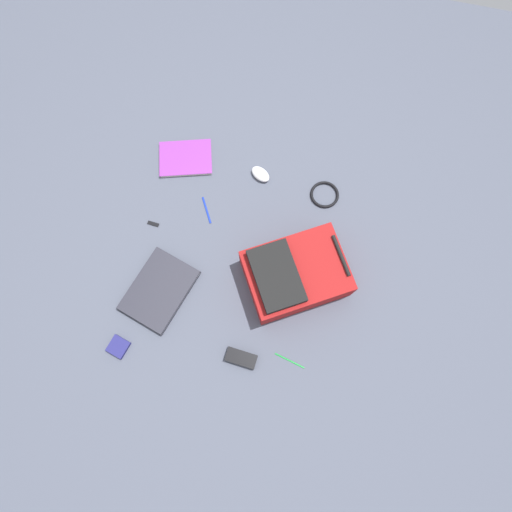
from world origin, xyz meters
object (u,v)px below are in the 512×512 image
at_px(cable_coil, 325,195).
at_px(power_brick, 241,358).
at_px(usb_stick, 153,224).
at_px(backpack, 294,274).
at_px(pen_black, 207,210).
at_px(book_red, 186,158).
at_px(pen_blue, 290,361).
at_px(laptop, 159,290).
at_px(earbud_pouch, 118,347).
at_px(computer_mouse, 261,174).

relative_size(cable_coil, power_brick, 1.04).
height_order(cable_coil, usb_stick, cable_coil).
relative_size(backpack, pen_black, 3.78).
distance_m(book_red, power_brick, 1.02).
bearing_deg(book_red, power_brick, -150.28).
distance_m(cable_coil, pen_blue, 0.82).
bearing_deg(laptop, usb_stick, 22.35).
relative_size(laptop, usb_stick, 6.97).
relative_size(backpack, usb_stick, 9.54).
relative_size(pen_blue, earbud_pouch, 1.76).
xyz_separation_m(book_red, computer_mouse, (-0.00, -0.39, 0.01)).
height_order(cable_coil, pen_blue, cable_coil).
distance_m(backpack, laptop, 0.62).
relative_size(book_red, pen_blue, 2.15).
relative_size(power_brick, usb_stick, 2.42).
bearing_deg(usb_stick, laptop, -157.65).
bearing_deg(laptop, pen_blue, -104.67).
distance_m(laptop, usb_stick, 0.33).
distance_m(pen_black, pen_blue, 0.81).
bearing_deg(cable_coil, laptop, 134.72).
bearing_deg(laptop, earbud_pouch, 159.99).
relative_size(laptop, earbud_pouch, 4.84).
relative_size(book_red, computer_mouse, 2.95).
distance_m(laptop, pen_blue, 0.67).
bearing_deg(pen_black, pen_blue, -138.07).
bearing_deg(earbud_pouch, pen_blue, -81.27).
height_order(backpack, cable_coil, backpack).
height_order(power_brick, pen_blue, power_brick).
bearing_deg(cable_coil, earbud_pouch, 140.94).
bearing_deg(power_brick, pen_black, 27.34).
bearing_deg(laptop, power_brick, -115.38).
bearing_deg(pen_black, computer_mouse, -41.59).
relative_size(backpack, power_brick, 3.94).
xyz_separation_m(pen_black, pen_blue, (-0.61, -0.54, -0.00)).
bearing_deg(backpack, usb_stick, 81.31).
bearing_deg(book_red, laptop, -174.36).
xyz_separation_m(backpack, pen_blue, (-0.37, -0.06, -0.08)).
height_order(laptop, usb_stick, laptop).
xyz_separation_m(laptop, cable_coil, (0.65, -0.65, -0.01)).
relative_size(cable_coil, pen_black, 1.00).
xyz_separation_m(cable_coil, power_brick, (-0.85, 0.21, 0.01)).
xyz_separation_m(computer_mouse, earbud_pouch, (-0.96, 0.43, -0.01)).
height_order(computer_mouse, power_brick, computer_mouse).
relative_size(laptop, cable_coil, 2.76).
bearing_deg(pen_blue, book_red, 40.20).
bearing_deg(power_brick, computer_mouse, 7.61).
height_order(pen_black, usb_stick, pen_black).
xyz_separation_m(book_red, usb_stick, (-0.37, 0.06, -0.01)).
xyz_separation_m(book_red, cable_coil, (-0.03, -0.72, -0.00)).
bearing_deg(power_brick, pen_blue, -79.75).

